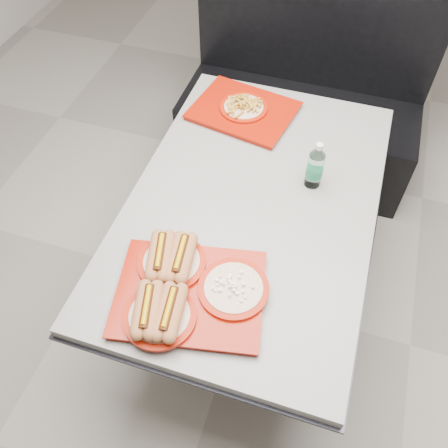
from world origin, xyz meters
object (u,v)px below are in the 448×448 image
(tray_far, at_px, (244,109))
(water_bottle, at_px, (315,167))
(diner_table, at_px, (251,227))
(booth_bench, at_px, (302,102))
(tray_near, at_px, (183,288))

(tray_far, bearing_deg, water_bottle, -41.42)
(diner_table, relative_size, tray_far, 2.96)
(diner_table, xyz_separation_m, tray_far, (-0.18, 0.48, 0.19))
(booth_bench, xyz_separation_m, tray_near, (-0.10, -1.55, 0.39))
(tray_far, xyz_separation_m, water_bottle, (0.37, -0.33, 0.06))
(tray_far, bearing_deg, tray_near, -85.39)
(diner_table, height_order, tray_near, tray_near)
(booth_bench, distance_m, tray_near, 1.60)
(booth_bench, height_order, tray_far, booth_bench)
(tray_far, bearing_deg, booth_bench, 74.00)
(booth_bench, bearing_deg, tray_near, -93.76)
(tray_near, height_order, water_bottle, water_bottle)
(booth_bench, xyz_separation_m, tray_far, (-0.18, -0.62, 0.37))
(diner_table, bearing_deg, tray_near, -102.59)
(booth_bench, relative_size, tray_near, 2.55)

